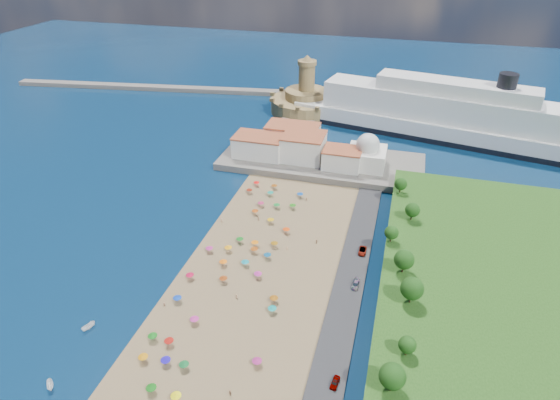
% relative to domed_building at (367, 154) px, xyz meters
% --- Properties ---
extents(ground, '(700.00, 700.00, 0.00)m').
position_rel_domed_building_xyz_m(ground, '(-30.00, -71.00, -8.97)').
color(ground, '#071938').
rests_on(ground, ground).
extents(terrace, '(90.00, 36.00, 3.00)m').
position_rel_domed_building_xyz_m(terrace, '(-20.00, 2.00, -7.47)').
color(terrace, '#59544C').
rests_on(terrace, ground).
extents(jetty, '(18.00, 70.00, 2.40)m').
position_rel_domed_building_xyz_m(jetty, '(-42.00, 37.00, -7.77)').
color(jetty, '#59544C').
rests_on(jetty, ground).
extents(breakwater, '(199.03, 34.77, 2.60)m').
position_rel_domed_building_xyz_m(breakwater, '(-140.00, 82.00, -7.67)').
color(breakwater, '#59544C').
rests_on(breakwater, ground).
extents(waterfront_buildings, '(57.00, 29.00, 11.00)m').
position_rel_domed_building_xyz_m(waterfront_buildings, '(-33.05, 2.64, -1.10)').
color(waterfront_buildings, silver).
rests_on(waterfront_buildings, terrace).
extents(domed_building, '(16.00, 16.00, 15.00)m').
position_rel_domed_building_xyz_m(domed_building, '(0.00, 0.00, 0.00)').
color(domed_building, silver).
rests_on(domed_building, terrace).
extents(fortress, '(40.00, 40.00, 32.40)m').
position_rel_domed_building_xyz_m(fortress, '(-42.00, 67.00, -2.29)').
color(fortress, '#9F854F').
rests_on(fortress, ground).
extents(cruise_ship, '(163.76, 55.44, 35.46)m').
position_rel_domed_building_xyz_m(cruise_ship, '(35.69, 49.70, 1.53)').
color(cruise_ship, black).
rests_on(cruise_ship, ground).
extents(beach_parasols, '(32.60, 113.42, 2.20)m').
position_rel_domed_building_xyz_m(beach_parasols, '(-31.67, -80.75, -6.83)').
color(beach_parasols, gray).
rests_on(beach_parasols, beach).
extents(beachgoers, '(36.82, 91.48, 1.87)m').
position_rel_domed_building_xyz_m(beachgoers, '(-26.91, -64.49, -7.85)').
color(beachgoers, tan).
rests_on(beachgoers, beach).
extents(moored_boats, '(5.79, 22.54, 1.58)m').
position_rel_domed_building_xyz_m(moored_boats, '(-59.94, -120.73, -8.21)').
color(moored_boats, white).
rests_on(moored_boats, ground).
extents(parked_cars, '(2.41, 57.85, 1.43)m').
position_rel_domed_building_xyz_m(parked_cars, '(6.00, -77.73, -7.56)').
color(parked_cars, gray).
rests_on(parked_cars, promenade).
extents(hillside_trees, '(12.48, 111.65, 8.00)m').
position_rel_domed_building_xyz_m(hillside_trees, '(18.57, -81.01, 1.25)').
color(hillside_trees, '#382314').
rests_on(hillside_trees, hillside).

